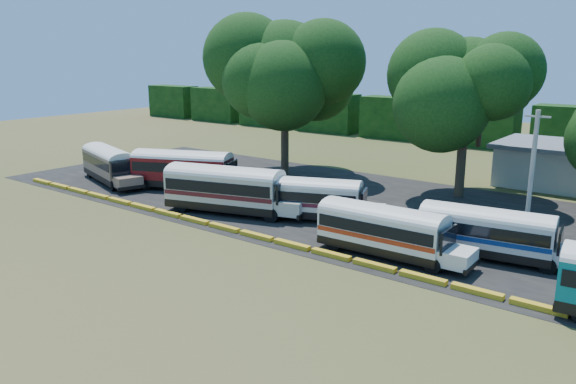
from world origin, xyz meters
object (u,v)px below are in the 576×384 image
Objects in this scene: bus_red at (185,167)px; bus_white_red at (385,228)px; bus_cream_west at (227,187)px; bus_beige at (109,162)px; tree_west at (285,68)px.

bus_red is 23.04m from bus_white_red.
bus_cream_west is at bearing -44.76° from bus_red.
bus_cream_west is at bearing 13.82° from bus_beige.
bus_red is 0.96× the size of bus_cream_west.
bus_beige is at bearing 160.05° from bus_cream_west.
bus_beige is 0.95× the size of bus_red.
tree_west is at bearing 94.29° from bus_cream_west.
bus_red is 1.15× the size of bus_white_red.
bus_white_red is at bearing -34.46° from bus_red.
bus_cream_west is (16.46, -0.99, 0.15)m from bus_beige.
bus_cream_west is at bearing 173.83° from bus_white_red.
bus_white_red is at bearing -21.22° from bus_cream_west.
bus_white_red is at bearing 13.23° from bus_beige.
bus_cream_west reaches higher than bus_red.
bus_beige reaches higher than bus_white_red.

